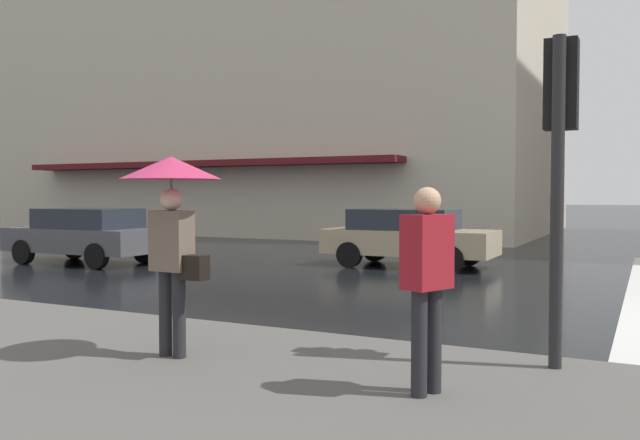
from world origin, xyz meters
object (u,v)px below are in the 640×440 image
(car_dark_grey, at_px, (85,234))
(pedestrian_in_red_jacket, at_px, (427,273))
(pedestrian_with_floral_umbrella, at_px, (172,197))
(traffic_signal_post, at_px, (560,130))
(car_champagne, at_px, (408,236))

(car_dark_grey, distance_m, pedestrian_in_red_jacket, 13.47)
(pedestrian_with_floral_umbrella, bearing_deg, pedestrian_in_red_jacket, -91.56)
(traffic_signal_post, bearing_deg, pedestrian_in_red_jacket, 150.41)
(traffic_signal_post, distance_m, pedestrian_in_red_jacket, 2.08)
(car_champagne, xyz_separation_m, pedestrian_in_red_jacket, (-10.29, -3.70, 0.38))
(traffic_signal_post, xyz_separation_m, car_champagne, (8.83, 4.53, -1.62))
(pedestrian_in_red_jacket, bearing_deg, car_dark_grey, 57.22)
(car_dark_grey, bearing_deg, traffic_signal_post, -115.65)
(traffic_signal_post, bearing_deg, car_dark_grey, 64.35)
(car_dark_grey, relative_size, pedestrian_with_floral_umbrella, 2.05)
(car_dark_grey, xyz_separation_m, pedestrian_in_red_jacket, (-7.29, -11.32, 0.38))
(pedestrian_in_red_jacket, bearing_deg, traffic_signal_post, -29.59)
(traffic_signal_post, height_order, car_dark_grey, traffic_signal_post)
(traffic_signal_post, distance_m, car_dark_grey, 13.57)
(traffic_signal_post, distance_m, pedestrian_with_floral_umbrella, 3.79)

